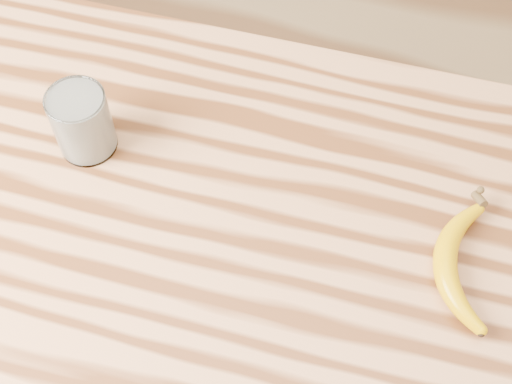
# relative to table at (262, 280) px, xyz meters

# --- Properties ---
(room) EXTENTS (4.04, 4.04, 2.70)m
(room) POSITION_rel_table_xyz_m (0.00, 0.00, 0.58)
(room) COLOR olive
(room) RESTS_ON ground
(table) EXTENTS (1.20, 0.80, 0.90)m
(table) POSITION_rel_table_xyz_m (0.00, 0.00, 0.00)
(table) COLOR #B47749
(table) RESTS_ON ground
(smoothie_glass) EXTENTS (0.09, 0.09, 0.11)m
(smoothie_glass) POSITION_rel_table_xyz_m (-0.31, 0.10, 0.19)
(smoothie_glass) COLOR white
(smoothie_glass) RESTS_ON table
(banana) EXTENTS (0.14, 0.29, 0.03)m
(banana) POSITION_rel_table_xyz_m (0.26, 0.03, 0.15)
(banana) COLOR #CB9100
(banana) RESTS_ON table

